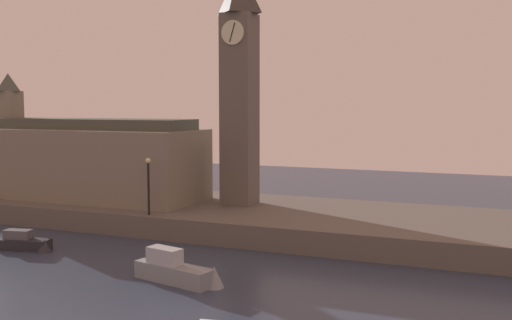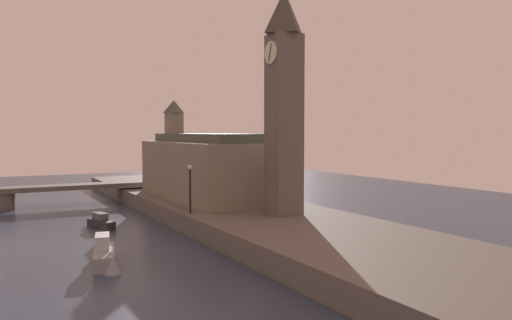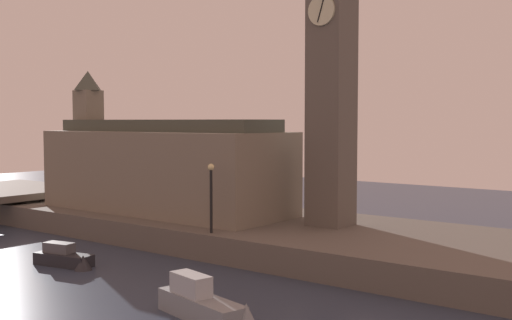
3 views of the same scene
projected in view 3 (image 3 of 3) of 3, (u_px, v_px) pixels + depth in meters
The scene contains 6 objects.
far_embankment at pixel (246, 230), 39.69m from camera, with size 70.00×12.00×1.50m, color #5B544C.
clock_tower at pixel (332, 74), 36.38m from camera, with size 2.47×2.51×17.18m.
parliament_hall at pixel (162, 166), 42.87m from camera, with size 18.07×6.77×9.91m.
streetlamp at pixel (211, 190), 34.21m from camera, with size 0.36×0.36×3.81m.
boat_barge_dark at pixel (67, 258), 32.91m from camera, with size 3.95×1.73×1.24m.
boat_cruiser_grey at pixel (207, 306), 23.91m from camera, with size 5.14×2.13×1.77m.
Camera 3 is at (24.44, -10.83, 7.65)m, focal length 43.96 mm.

